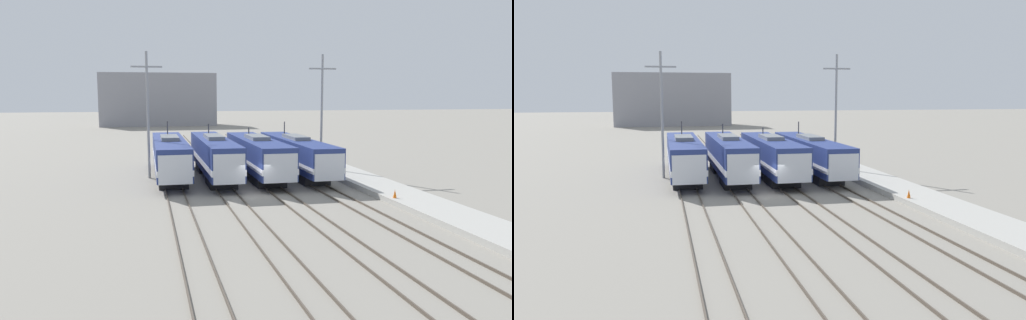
# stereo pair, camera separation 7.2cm
# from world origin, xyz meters

# --- Properties ---
(ground_plane) EXTENTS (400.00, 400.00, 0.00)m
(ground_plane) POSITION_xyz_m (0.00, 0.00, 0.00)
(ground_plane) COLOR gray
(rail_pair_far_left) EXTENTS (1.51, 120.00, 0.15)m
(rail_pair_far_left) POSITION_xyz_m (-6.33, 0.00, 0.07)
(rail_pair_far_left) COLOR #4C4238
(rail_pair_far_left) RESTS_ON ground_plane
(rail_pair_center_left) EXTENTS (1.51, 120.00, 0.15)m
(rail_pair_center_left) POSITION_xyz_m (-2.11, 0.00, 0.07)
(rail_pair_center_left) COLOR #4C4238
(rail_pair_center_left) RESTS_ON ground_plane
(rail_pair_center_right) EXTENTS (1.51, 120.00, 0.15)m
(rail_pair_center_right) POSITION_xyz_m (2.11, 0.00, 0.07)
(rail_pair_center_right) COLOR #4C4238
(rail_pair_center_right) RESTS_ON ground_plane
(rail_pair_far_right) EXTENTS (1.51, 120.00, 0.15)m
(rail_pair_far_right) POSITION_xyz_m (6.33, 0.00, 0.07)
(rail_pair_far_right) COLOR #4C4238
(rail_pair_far_right) RESTS_ON ground_plane
(locomotive_far_left) EXTENTS (3.01, 18.74, 5.31)m
(locomotive_far_left) POSITION_xyz_m (-6.33, 9.76, 2.12)
(locomotive_far_left) COLOR black
(locomotive_far_left) RESTS_ON ground_plane
(locomotive_center_left) EXTENTS (2.85, 18.50, 5.06)m
(locomotive_center_left) POSITION_xyz_m (-2.11, 8.70, 2.16)
(locomotive_center_left) COLOR black
(locomotive_center_left) RESTS_ON ground_plane
(locomotive_center_right) EXTENTS (3.13, 18.07, 4.65)m
(locomotive_center_right) POSITION_xyz_m (2.11, 8.34, 2.13)
(locomotive_center_right) COLOR black
(locomotive_center_right) RESTS_ON ground_plane
(locomotive_far_right) EXTENTS (2.90, 19.53, 5.16)m
(locomotive_far_right) POSITION_xyz_m (6.33, 9.04, 2.06)
(locomotive_far_right) COLOR black
(locomotive_far_right) RESTS_ON ground_plane
(catenary_tower_left) EXTENTS (2.94, 0.24, 12.21)m
(catenary_tower_left) POSITION_xyz_m (-8.33, 10.36, 6.55)
(catenary_tower_left) COLOR gray
(catenary_tower_left) RESTS_ON ground_plane
(catenary_tower_right) EXTENTS (2.94, 0.24, 12.21)m
(catenary_tower_right) POSITION_xyz_m (9.36, 10.36, 6.55)
(catenary_tower_right) COLOR gray
(catenary_tower_right) RESTS_ON ground_plane
(platform) EXTENTS (4.00, 120.00, 0.44)m
(platform) POSITION_xyz_m (11.05, 0.00, 0.22)
(platform) COLOR #A8A59E
(platform) RESTS_ON ground_plane
(traffic_cone) EXTENTS (0.28, 0.28, 0.63)m
(traffic_cone) POSITION_xyz_m (9.54, -5.40, 0.75)
(traffic_cone) COLOR orange
(traffic_cone) RESTS_ON platform
(depot_building) EXTENTS (29.28, 9.23, 13.48)m
(depot_building) POSITION_xyz_m (-5.22, 93.85, 6.74)
(depot_building) COLOR gray
(depot_building) RESTS_ON ground_plane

